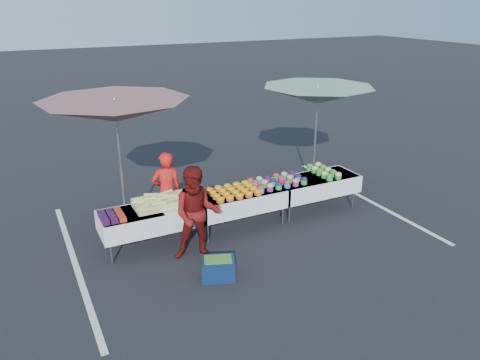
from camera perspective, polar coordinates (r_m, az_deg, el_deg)
name	(u,v)px	position (r m, az deg, el deg)	size (l,w,h in m)	color
ground	(240,226)	(9.48, 0.00, -5.64)	(80.00, 80.00, 0.00)	black
stripe_left	(75,264)	(8.71, -19.45, -9.58)	(0.10, 5.00, 0.00)	silver
stripe_right	(364,198)	(11.16, 14.86, -2.12)	(0.10, 5.00, 0.00)	silver
table_left	(151,217)	(8.65, -10.75, -4.51)	(1.86, 0.81, 0.75)	white
table_center	(240,200)	(9.23, 0.00, -2.41)	(1.86, 0.81, 0.75)	white
table_right	(315,185)	(10.11, 9.16, -0.55)	(1.86, 0.81, 0.75)	white
berry_punnets	(112,216)	(8.37, -15.39, -4.26)	(0.40, 0.54, 0.08)	black
corn_pile	(163,201)	(8.64, -9.41, -2.58)	(1.16, 0.57, 0.26)	#9FA956
plastic_bags	(172,211)	(8.38, -8.29, -3.76)	(0.30, 0.25, 0.05)	white
carrot_bowls	(233,191)	(9.08, -0.82, -1.35)	(0.95, 0.69, 0.11)	#CF5B17
potato_cups	(277,181)	(9.52, 4.58, -0.12)	(1.14, 0.58, 0.16)	#277ABA
bean_baskets	(324,171)	(10.23, 10.16, 1.09)	(0.36, 0.86, 0.15)	green
vendor	(167,191)	(9.17, -8.91, -1.39)	(0.58, 0.38, 1.60)	red
customer	(197,214)	(8.06, -5.28, -4.12)	(0.82, 0.64, 1.70)	#62110E
umbrella_left	(115,112)	(8.53, -14.95, 8.06)	(3.15, 3.15, 2.70)	black
umbrella_right	(318,96)	(10.54, 9.46, 10.09)	(2.89, 2.89, 2.54)	black
storage_bin	(218,268)	(7.77, -2.69, -10.68)	(0.64, 0.56, 0.35)	#0D2145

